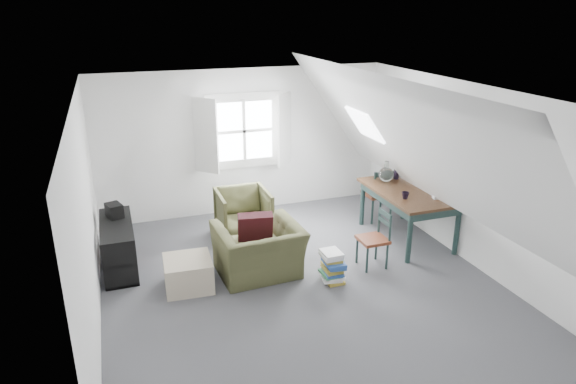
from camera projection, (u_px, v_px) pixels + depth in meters
name	position (u px, v px, depth m)	size (l,w,h in m)	color
floor	(299.00, 282.00, 6.83)	(5.50, 5.50, 0.00)	#4B4C50
ceiling	(300.00, 93.00, 5.98)	(5.50, 5.50, 0.00)	white
wall_back	(244.00, 142.00, 8.84)	(5.00, 5.00, 0.00)	white
wall_front	(424.00, 310.00, 3.97)	(5.00, 5.00, 0.00)	white
wall_left	(87.00, 220.00, 5.63)	(5.50, 5.50, 0.00)	white
wall_right	(466.00, 173.00, 7.18)	(5.50, 5.50, 0.00)	white
slope_left	(170.00, 166.00, 5.74)	(5.50, 5.50, 0.00)	white
slope_right	(411.00, 143.00, 6.71)	(5.50, 5.50, 0.00)	white
dormer_window	(244.00, 131.00, 8.71)	(1.71, 0.35, 1.30)	white
skylight	(365.00, 124.00, 7.87)	(0.55, 0.75, 0.04)	white
armchair_near	(259.00, 274.00, 7.02)	(1.10, 0.96, 0.72)	#414325
armchair_far	(244.00, 234.00, 8.27)	(0.80, 0.82, 0.75)	#414325
throw_pillow	(255.00, 228.00, 6.94)	(0.47, 0.13, 0.47)	#3A0F16
ottoman	(188.00, 273.00, 6.64)	(0.60, 0.60, 0.40)	#B4A58C
dining_table	(408.00, 197.00, 7.87)	(0.97, 1.61, 0.81)	#341E10
demijohn	(386.00, 174.00, 8.14)	(0.24, 0.24, 0.34)	silver
vase_twigs	(397.00, 170.00, 8.31)	(0.08, 0.09, 0.64)	black
cup	(405.00, 199.00, 7.49)	(0.11, 0.11, 0.10)	black
paper_box	(437.00, 197.00, 7.49)	(0.13, 0.09, 0.04)	white
dining_chair_far	(379.00, 193.00, 8.65)	(0.43, 0.43, 0.92)	#612916
dining_chair_near	(375.00, 238.00, 7.12)	(0.38, 0.38, 0.81)	#612916
media_shelf	(119.00, 249.00, 7.09)	(0.43, 1.29, 0.66)	black
electronics_box	(114.00, 211.00, 7.20)	(0.19, 0.26, 0.21)	black
magazine_stack	(332.00, 267.00, 6.78)	(0.32, 0.38, 0.43)	#B29933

